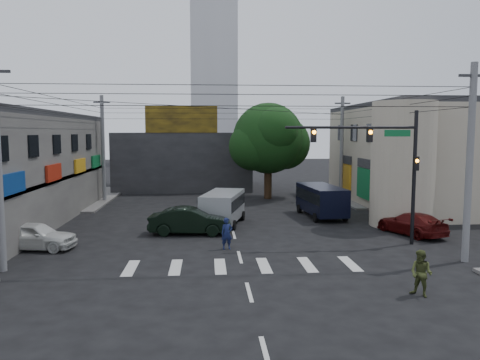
{
  "coord_description": "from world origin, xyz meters",
  "views": [
    {
      "loc": [
        -1.57,
        -25.15,
        6.06
      ],
      "look_at": [
        0.51,
        4.0,
        3.06
      ],
      "focal_mm": 35.0,
      "sensor_mm": 36.0,
      "label": 1
    }
  ],
  "objects": [
    {
      "name": "ground",
      "position": [
        0.0,
        0.0,
        0.0
      ],
      "size": [
        160.0,
        160.0,
        0.0
      ],
      "primitive_type": "plane",
      "color": "black",
      "rests_on": "ground"
    },
    {
      "name": "building_right",
      "position": [
        18.0,
        13.0,
        4.0
      ],
      "size": [
        14.0,
        18.0,
        8.0
      ],
      "primitive_type": "cube",
      "color": "#9F947E",
      "rests_on": "ground"
    },
    {
      "name": "maroon_sedan",
      "position": [
        10.5,
        1.31,
        0.66
      ],
      "size": [
        4.86,
        5.8,
        1.33
      ],
      "primitive_type": "imported",
      "rotation": [
        0.0,
        0.0,
        3.5
      ],
      "color": "#440A09",
      "rests_on": "ground"
    },
    {
      "name": "sidewalk_far_right",
      "position": [
        18.0,
        18.0,
        0.07
      ],
      "size": [
        16.0,
        16.0,
        0.15
      ],
      "primitive_type": "cube",
      "color": "#514F4C",
      "rests_on": "ground"
    },
    {
      "name": "white_compact",
      "position": [
        -10.5,
        -0.73,
        0.72
      ],
      "size": [
        2.96,
        4.75,
        1.45
      ],
      "primitive_type": "imported",
      "rotation": [
        0.0,
        0.0,
        1.42
      ],
      "color": "silver",
      "rests_on": "ground"
    },
    {
      "name": "tower_distant",
      "position": [
        0.0,
        70.0,
        22.0
      ],
      "size": [
        9.0,
        9.0,
        44.0
      ],
      "primitive_type": "cube",
      "color": "silver",
      "rests_on": "ground"
    },
    {
      "name": "utility_pole_far_right",
      "position": [
        10.5,
        16.0,
        4.6
      ],
      "size": [
        0.32,
        0.32,
        9.2
      ],
      "primitive_type": "cylinder",
      "color": "#59595B",
      "rests_on": "ground"
    },
    {
      "name": "traffic_officer",
      "position": [
        -0.56,
        -1.37,
        0.82
      ],
      "size": [
        0.74,
        0.61,
        1.65
      ],
      "primitive_type": "imported",
      "rotation": [
        0.0,
        0.0,
        0.18
      ],
      "color": "#121A41",
      "rests_on": "ground"
    },
    {
      "name": "sidewalk_far_left",
      "position": [
        -18.0,
        18.0,
        0.07
      ],
      "size": [
        16.0,
        16.0,
        0.15
      ],
      "primitive_type": "cube",
      "color": "#514F4C",
      "rests_on": "ground"
    },
    {
      "name": "pedestrian_olive",
      "position": [
        6.29,
        -8.89,
        0.87
      ],
      "size": [
        1.49,
        1.49,
        1.74
      ],
      "primitive_type": "imported",
      "rotation": [
        0.0,
        0.0,
        -0.88
      ],
      "color": "#3D4620",
      "rests_on": "ground"
    },
    {
      "name": "navy_van",
      "position": [
        6.59,
        7.42,
        1.11
      ],
      "size": [
        5.96,
        3.16,
        2.23
      ],
      "primitive_type": null,
      "rotation": [
        0.0,
        0.0,
        1.66
      ],
      "color": "black",
      "rests_on": "ground"
    },
    {
      "name": "billboard",
      "position": [
        -4.0,
        21.1,
        7.3
      ],
      "size": [
        7.0,
        0.3,
        2.6
      ],
      "primitive_type": "cube",
      "color": "olive",
      "rests_on": "building_far"
    },
    {
      "name": "traffic_gantry",
      "position": [
        7.82,
        -1.0,
        4.83
      ],
      "size": [
        7.1,
        0.35,
        7.2
      ],
      "color": "black",
      "rests_on": "ground"
    },
    {
      "name": "street_tree",
      "position": [
        4.0,
        17.0,
        5.47
      ],
      "size": [
        6.4,
        6.4,
        8.7
      ],
      "color": "black",
      "rests_on": "ground"
    },
    {
      "name": "corner_column",
      "position": [
        11.0,
        4.0,
        4.0
      ],
      "size": [
        4.0,
        4.0,
        8.0
      ],
      "primitive_type": "cylinder",
      "color": "#9F947E",
      "rests_on": "ground"
    },
    {
      "name": "utility_pole_far_left",
      "position": [
        -10.5,
        16.0,
        4.6
      ],
      "size": [
        0.32,
        0.32,
        9.2
      ],
      "primitive_type": "cylinder",
      "color": "#59595B",
      "rests_on": "ground"
    },
    {
      "name": "utility_pole_near_right",
      "position": [
        10.5,
        -4.5,
        4.6
      ],
      "size": [
        0.32,
        0.32,
        9.2
      ],
      "primitive_type": "cylinder",
      "color": "#59595B",
      "rests_on": "ground"
    },
    {
      "name": "building_far",
      "position": [
        -4.0,
        26.0,
        3.0
      ],
      "size": [
        14.0,
        10.0,
        6.0
      ],
      "primitive_type": "cube",
      "color": "#232326",
      "rests_on": "ground"
    },
    {
      "name": "dark_sedan",
      "position": [
        -2.58,
        2.39,
        0.8
      ],
      "size": [
        2.46,
        5.11,
        1.6
      ],
      "primitive_type": "imported",
      "rotation": [
        0.0,
        0.0,
        1.49
      ],
      "color": "black",
      "rests_on": "ground"
    },
    {
      "name": "silver_minivan",
      "position": [
        -0.53,
        5.15,
        1.06
      ],
      "size": [
        5.91,
        4.38,
        2.13
      ],
      "primitive_type": null,
      "rotation": [
        0.0,
        0.0,
        1.33
      ],
      "color": "#919398",
      "rests_on": "ground"
    }
  ]
}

